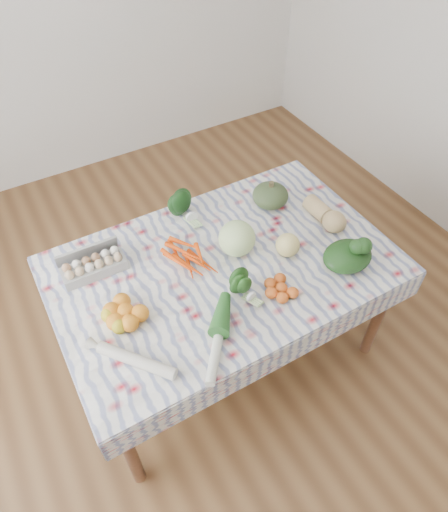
{
  "coord_description": "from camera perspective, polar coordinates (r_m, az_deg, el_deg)",
  "views": [
    {
      "loc": [
        -0.75,
        -1.3,
        2.42
      ],
      "look_at": [
        0.0,
        0.0,
        0.82
      ],
      "focal_mm": 32.0,
      "sensor_mm": 36.0,
      "label": 1
    }
  ],
  "objects": [
    {
      "name": "orange_cluster",
      "position": [
        2.05,
        -12.19,
        -6.83
      ],
      "size": [
        0.33,
        0.33,
        0.08
      ],
      "primitive_type": "cube",
      "rotation": [
        0.0,
        0.0,
        0.43
      ],
      "color": "orange",
      "rests_on": "tablecloth"
    },
    {
      "name": "spinach_bag",
      "position": [
        2.28,
        15.16,
        -0.02
      ],
      "size": [
        0.31,
        0.27,
        0.11
      ],
      "primitive_type": "ellipsoid",
      "rotation": [
        0.0,
        0.0,
        -0.31
      ],
      "color": "black",
      "rests_on": "tablecloth"
    },
    {
      "name": "kale_bunch",
      "position": [
        2.45,
        -4.57,
        6.15
      ],
      "size": [
        0.18,
        0.16,
        0.15
      ],
      "primitive_type": "ellipsoid",
      "rotation": [
        0.0,
        0.0,
        -0.08
      ],
      "color": "#123511",
      "rests_on": "tablecloth"
    },
    {
      "name": "grapefruit",
      "position": [
        2.27,
        7.96,
        1.37
      ],
      "size": [
        0.12,
        0.12,
        0.12
      ],
      "primitive_type": "sphere",
      "rotation": [
        0.0,
        0.0,
        -0.01
      ],
      "color": "#E5D176",
      "rests_on": "tablecloth"
    },
    {
      "name": "ground",
      "position": [
        2.85,
        -0.0,
        -11.33
      ],
      "size": [
        4.5,
        4.5,
        0.0
      ],
      "primitive_type": "plane",
      "color": "brown",
      "rests_on": "ground"
    },
    {
      "name": "leek",
      "position": [
        1.95,
        -0.74,
        -10.32
      ],
      "size": [
        0.3,
        0.36,
        0.05
      ],
      "primitive_type": "cylinder",
      "rotation": [
        1.57,
        0.0,
        -0.67
      ],
      "color": "silver",
      "rests_on": "tablecloth"
    },
    {
      "name": "mandarin_cluster",
      "position": [
        2.12,
        7.18,
        -3.91
      ],
      "size": [
        0.19,
        0.19,
        0.06
      ],
      "primitive_type": "cube",
      "rotation": [
        0.0,
        0.0,
        0.01
      ],
      "color": "#D0581A",
      "rests_on": "tablecloth"
    },
    {
      "name": "dining_table",
      "position": [
        2.3,
        -0.0,
        -2.41
      ],
      "size": [
        1.6,
        1.0,
        0.75
      ],
      "color": "brown",
      "rests_on": "ground"
    },
    {
      "name": "egg_carton",
      "position": [
        2.26,
        -15.95,
        -1.31
      ],
      "size": [
        0.31,
        0.13,
        0.08
      ],
      "primitive_type": "cube",
      "rotation": [
        0.0,
        0.0,
        -0.02
      ],
      "color": "#9E9E99",
      "rests_on": "tablecloth"
    },
    {
      "name": "daikon",
      "position": [
        1.93,
        -10.88,
        -12.7
      ],
      "size": [
        0.27,
        0.32,
        0.05
      ],
      "primitive_type": "cylinder",
      "rotation": [
        1.57,
        0.0,
        0.67
      ],
      "color": "beige",
      "rests_on": "tablecloth"
    },
    {
      "name": "butternut_squash",
      "position": [
        2.48,
        12.58,
        5.26
      ],
      "size": [
        0.13,
        0.27,
        0.12
      ],
      "primitive_type": "ellipsoid",
      "rotation": [
        0.0,
        0.0,
        0.02
      ],
      "color": "tan",
      "rests_on": "tablecloth"
    },
    {
      "name": "kabocha_squash",
      "position": [
        2.54,
        5.82,
        7.54
      ],
      "size": [
        0.22,
        0.22,
        0.13
      ],
      "primitive_type": "ellipsoid",
      "rotation": [
        0.0,
        0.0,
        0.11
      ],
      "color": "#3A4C29",
      "rests_on": "tablecloth"
    },
    {
      "name": "carrot_bunch",
      "position": [
        2.26,
        -4.88,
        0.01
      ],
      "size": [
        0.24,
        0.22,
        0.04
      ],
      "primitive_type": "cube",
      "rotation": [
        0.0,
        0.0,
        0.03
      ],
      "color": "#EA4306",
      "rests_on": "tablecloth"
    },
    {
      "name": "cabbage",
      "position": [
        2.24,
        1.63,
        2.21
      ],
      "size": [
        0.21,
        0.21,
        0.18
      ],
      "primitive_type": "sphere",
      "rotation": [
        0.0,
        0.0,
        -0.16
      ],
      "color": "#BCDE89",
      "rests_on": "tablecloth"
    },
    {
      "name": "tablecloth",
      "position": [
        2.25,
        -0.0,
        -1.12
      ],
      "size": [
        1.66,
        1.06,
        0.01
      ],
      "primitive_type": "cube",
      "color": "silver",
      "rests_on": "dining_table"
    },
    {
      "name": "broccoli",
      "position": [
        2.08,
        2.63,
        -4.18
      ],
      "size": [
        0.15,
        0.15,
        0.09
      ],
      "primitive_type": "ellipsoid",
      "rotation": [
        0.0,
        0.0,
        0.22
      ],
      "color": "#1F4C18",
      "rests_on": "tablecloth"
    }
  ]
}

